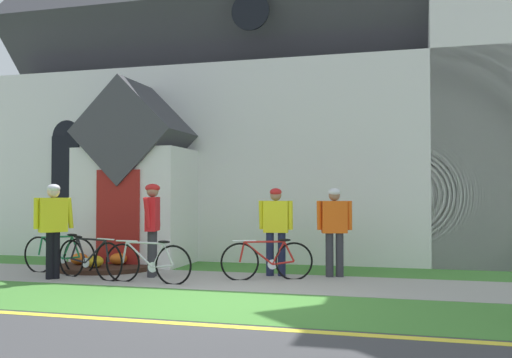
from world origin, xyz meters
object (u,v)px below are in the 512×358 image
(church_sign, at_px, (118,211))
(cyclist_in_red_jersey, at_px, (334,225))
(bicycle_green, at_px, (148,262))
(bicycle_red, at_px, (89,259))
(bicycle_black, at_px, (267,260))
(bicycle_blue, at_px, (59,254))
(cyclist_in_orange_jersey, at_px, (53,223))
(cyclist_in_white_jersey, at_px, (276,224))
(cyclist_in_blue_jersey, at_px, (152,221))

(church_sign, distance_m, cyclist_in_red_jersey, 4.84)
(bicycle_green, height_order, cyclist_in_red_jersey, cyclist_in_red_jersey)
(church_sign, distance_m, bicycle_red, 2.06)
(bicycle_black, xyz_separation_m, bicycle_blue, (-4.18, -0.28, 0.02))
(cyclist_in_orange_jersey, bearing_deg, bicycle_green, 1.02)
(cyclist_in_orange_jersey, bearing_deg, church_sign, 84.53)
(bicycle_black, bearing_deg, cyclist_in_red_jersey, 30.69)
(church_sign, relative_size, bicycle_green, 1.10)
(bicycle_blue, relative_size, cyclist_in_red_jersey, 1.03)
(bicycle_red, height_order, bicycle_black, bicycle_red)
(bicycle_black, height_order, cyclist_in_orange_jersey, cyclist_in_orange_jersey)
(church_sign, bearing_deg, cyclist_in_white_jersey, -9.23)
(bicycle_black, distance_m, cyclist_in_blue_jersey, 2.32)
(bicycle_black, relative_size, bicycle_blue, 0.92)
(cyclist_in_orange_jersey, bearing_deg, cyclist_in_red_jersey, 17.93)
(bicycle_red, bearing_deg, cyclist_in_white_jersey, 20.53)
(bicycle_black, bearing_deg, church_sign, 162.96)
(cyclist_in_white_jersey, height_order, cyclist_in_orange_jersey, cyclist_in_orange_jersey)
(cyclist_in_blue_jersey, bearing_deg, cyclist_in_orange_jersey, -155.90)
(cyclist_in_red_jersey, bearing_deg, church_sign, 174.73)
(bicycle_blue, bearing_deg, cyclist_in_white_jersey, 10.73)
(bicycle_red, relative_size, bicycle_black, 1.05)
(bicycle_black, relative_size, cyclist_in_orange_jersey, 0.91)
(bicycle_green, height_order, cyclist_in_orange_jersey, cyclist_in_orange_jersey)
(church_sign, relative_size, bicycle_black, 1.18)
(cyclist_in_blue_jersey, height_order, cyclist_in_white_jersey, cyclist_in_blue_jersey)
(church_sign, xyz_separation_m, bicycle_green, (1.71, -2.03, -0.84))
(bicycle_red, bearing_deg, bicycle_green, -8.73)
(bicycle_green, relative_size, cyclist_in_red_jersey, 1.02)
(cyclist_in_blue_jersey, bearing_deg, bicycle_green, -70.37)
(bicycle_green, xyz_separation_m, cyclist_in_red_jersey, (3.10, 1.59, 0.63))
(bicycle_blue, height_order, bicycle_green, bicycle_blue)
(bicycle_red, xyz_separation_m, cyclist_in_orange_jersey, (-0.61, -0.23, 0.67))
(bicycle_black, height_order, bicycle_green, bicycle_green)
(cyclist_in_red_jersey, bearing_deg, bicycle_blue, -169.82)
(cyclist_in_white_jersey, bearing_deg, bicycle_blue, -169.27)
(bicycle_black, xyz_separation_m, cyclist_in_blue_jersey, (-2.21, -0.20, 0.69))
(bicycle_red, xyz_separation_m, cyclist_in_blue_jersey, (1.04, 0.51, 0.68))
(bicycle_green, bearing_deg, bicycle_blue, 164.18)
(bicycle_blue, bearing_deg, cyclist_in_orange_jersey, -64.45)
(cyclist_in_orange_jersey, bearing_deg, cyclist_in_white_jersey, 20.56)
(church_sign, xyz_separation_m, bicycle_red, (0.42, -1.83, -0.83))
(church_sign, relative_size, cyclist_in_red_jersey, 1.12)
(cyclist_in_blue_jersey, bearing_deg, church_sign, 137.73)
(cyclist_in_red_jersey, bearing_deg, cyclist_in_orange_jersey, -162.07)
(cyclist_in_blue_jersey, xyz_separation_m, cyclist_in_orange_jersey, (-1.66, -0.74, -0.01))
(bicycle_green, xyz_separation_m, cyclist_in_blue_jersey, (-0.25, 0.71, 0.69))
(bicycle_red, distance_m, bicycle_black, 3.33)
(bicycle_red, height_order, bicycle_green, bicycle_red)
(cyclist_in_blue_jersey, bearing_deg, bicycle_black, 5.19)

